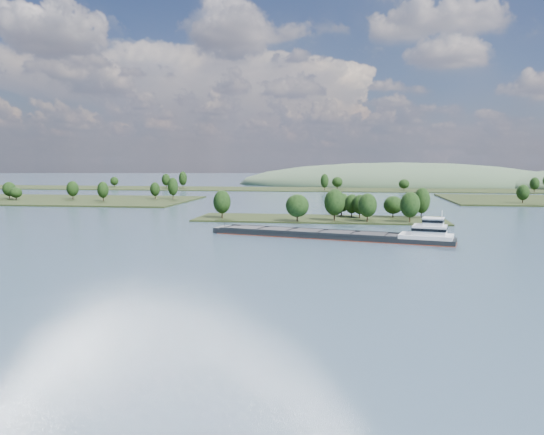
# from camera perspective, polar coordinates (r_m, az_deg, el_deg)

# --- Properties ---
(ground) EXTENTS (1800.00, 1800.00, 0.00)m
(ground) POSITION_cam_1_polar(r_m,az_deg,el_deg) (156.08, 3.87, -2.65)
(ground) COLOR #394C62
(ground) RESTS_ON ground
(tree_island) EXTENTS (100.00, 33.11, 13.65)m
(tree_island) POSITION_cam_1_polar(r_m,az_deg,el_deg) (213.30, 6.77, 0.76)
(tree_island) COLOR black
(tree_island) RESTS_ON ground
(back_shoreline) EXTENTS (900.00, 60.00, 15.31)m
(back_shoreline) POSITION_cam_1_polar(r_m,az_deg,el_deg) (434.23, 7.92, 3.04)
(back_shoreline) COLOR black
(back_shoreline) RESTS_ON ground
(hill_west) EXTENTS (320.00, 160.00, 44.00)m
(hill_west) POSITION_cam_1_polar(r_m,az_deg,el_deg) (536.50, 13.47, 3.44)
(hill_west) COLOR #3B5138
(hill_west) RESTS_ON ground
(cargo_barge) EXTENTS (75.95, 26.82, 10.28)m
(cargo_barge) POSITION_cam_1_polar(r_m,az_deg,el_deg) (163.87, 7.84, -1.81)
(cargo_barge) COLOR black
(cargo_barge) RESTS_ON ground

